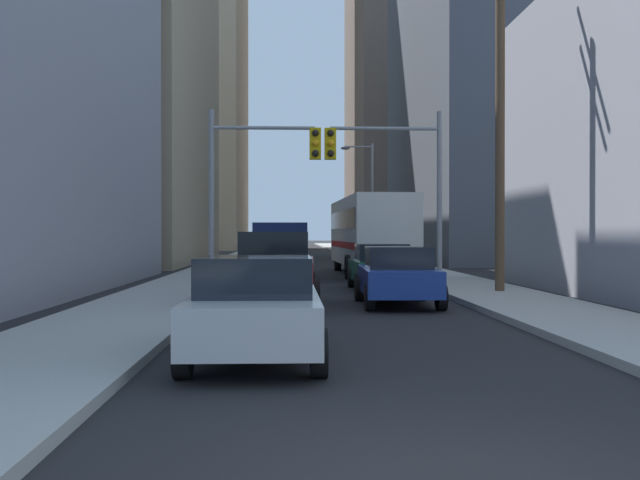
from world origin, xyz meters
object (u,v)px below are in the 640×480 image
(cargo_van_navy, at_px, (281,248))
(city_bus, at_px, (370,232))
(sedan_green, at_px, (381,267))
(sedan_grey, at_px, (285,252))
(sedan_blue, at_px, (398,276))
(sedan_silver, at_px, (256,308))
(pickup_truck_red, at_px, (274,269))
(traffic_signal_near_right, at_px, (390,168))
(traffic_signal_near_left, at_px, (259,168))

(cargo_van_navy, bearing_deg, city_bus, 42.51)
(sedan_green, xyz_separation_m, sedan_grey, (-3.26, 20.25, 0.00))
(sedan_blue, bearing_deg, sedan_silver, -111.44)
(city_bus, bearing_deg, pickup_truck_red, -105.61)
(sedan_silver, bearing_deg, traffic_signal_near_right, 74.98)
(sedan_blue, bearing_deg, traffic_signal_near_right, 84.37)
(sedan_silver, bearing_deg, pickup_truck_red, 89.39)
(cargo_van_navy, distance_m, traffic_signal_near_left, 5.47)
(city_bus, xyz_separation_m, traffic_signal_near_right, (-0.20, -8.28, 2.12))
(sedan_green, bearing_deg, sedan_blue, -92.27)
(pickup_truck_red, bearing_deg, city_bus, 74.39)
(cargo_van_navy, bearing_deg, traffic_signal_near_left, -98.14)
(pickup_truck_red, height_order, sedan_silver, pickup_truck_red)
(pickup_truck_red, bearing_deg, sedan_blue, -2.17)
(city_bus, xyz_separation_m, sedan_blue, (-0.80, -14.37, -1.16))
(cargo_van_navy, relative_size, traffic_signal_near_right, 0.87)
(traffic_signal_near_right, bearing_deg, pickup_truck_red, -122.33)
(sedan_blue, xyz_separation_m, traffic_signal_near_left, (-3.79, 6.09, 3.27))
(sedan_green, relative_size, traffic_signal_near_left, 0.70)
(sedan_green, distance_m, sedan_grey, 20.51)
(city_bus, bearing_deg, sedan_green, -93.74)
(city_bus, height_order, sedan_blue, city_bus)
(cargo_van_navy, distance_m, sedan_green, 6.48)
(sedan_grey, xyz_separation_m, traffic_signal_near_left, (-0.74, -19.39, 3.27))
(sedan_silver, relative_size, traffic_signal_near_right, 0.70)
(city_bus, xyz_separation_m, traffic_signal_near_left, (-4.60, -8.28, 2.11))
(sedan_blue, relative_size, traffic_signal_near_left, 0.71)
(pickup_truck_red, distance_m, cargo_van_navy, 10.65)
(sedan_silver, xyz_separation_m, traffic_signal_near_right, (3.86, 14.40, 3.28))
(sedan_blue, bearing_deg, cargo_van_navy, 106.18)
(sedan_silver, distance_m, sedan_green, 13.98)
(traffic_signal_near_left, bearing_deg, pickup_truck_red, -84.09)
(pickup_truck_red, height_order, traffic_signal_near_right, traffic_signal_near_right)
(cargo_van_navy, xyz_separation_m, traffic_signal_near_left, (-0.67, -4.68, 2.75))
(pickup_truck_red, bearing_deg, sedan_green, 56.49)
(city_bus, bearing_deg, cargo_van_navy, -137.49)
(city_bus, height_order, cargo_van_navy, city_bus)
(cargo_van_navy, height_order, sedan_grey, cargo_van_navy)
(city_bus, height_order, traffic_signal_near_left, traffic_signal_near_left)
(city_bus, distance_m, sedan_grey, 11.82)
(city_bus, height_order, sedan_grey, city_bus)
(cargo_van_navy, height_order, traffic_signal_near_right, traffic_signal_near_right)
(cargo_van_navy, distance_m, sedan_silver, 19.09)
(city_bus, distance_m, traffic_signal_near_right, 8.55)
(city_bus, distance_m, sedan_green, 9.23)
(sedan_grey, bearing_deg, city_bus, -70.87)
(traffic_signal_near_left, height_order, traffic_signal_near_right, same)
(sedan_silver, xyz_separation_m, traffic_signal_near_left, (-0.53, 14.40, 3.27))
(pickup_truck_red, xyz_separation_m, sedan_blue, (3.18, -0.12, -0.16))
(sedan_grey, relative_size, traffic_signal_near_left, 0.71)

